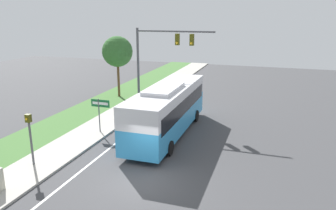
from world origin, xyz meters
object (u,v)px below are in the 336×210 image
bus (167,108)px  pedestrian_signal (30,131)px  signal_gantry (159,54)px  street_sign (100,108)px

bus → pedestrian_signal: bus is taller
bus → pedestrian_signal: bearing=-127.7°
bus → signal_gantry: size_ratio=1.52×
pedestrian_signal → signal_gantry: bearing=74.4°
bus → signal_gantry: bearing=116.0°
bus → signal_gantry: (-2.24, 4.59, 3.11)m
bus → pedestrian_signal: 9.01m
bus → street_sign: bearing=-164.2°
bus → signal_gantry: signal_gantry is taller
bus → street_sign: 4.73m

